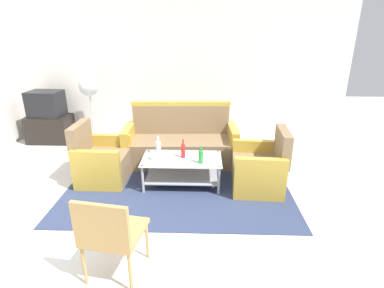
# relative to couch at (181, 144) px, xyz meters

# --- Properties ---
(ground_plane) EXTENTS (14.00, 14.00, 0.00)m
(ground_plane) POSITION_rel_couch_xyz_m (-0.10, -1.64, -0.32)
(ground_plane) COLOR white
(wall_back) EXTENTS (6.52, 0.12, 2.80)m
(wall_back) POSITION_rel_couch_xyz_m (-0.10, 1.42, 1.08)
(wall_back) COLOR silver
(wall_back) RESTS_ON ground
(rug) EXTENTS (3.08, 2.29, 0.01)m
(rug) POSITION_rel_couch_xyz_m (0.02, -0.75, -0.31)
(rug) COLOR #2D3856
(rug) RESTS_ON ground
(couch) EXTENTS (1.83, 0.80, 0.96)m
(couch) POSITION_rel_couch_xyz_m (0.00, 0.00, 0.00)
(couch) COLOR #7F6647
(couch) RESTS_ON rug
(armchair_left) EXTENTS (0.71, 0.77, 0.85)m
(armchair_left) POSITION_rel_couch_xyz_m (-1.11, -0.67, -0.03)
(armchair_left) COLOR #7F6647
(armchair_left) RESTS_ON rug
(armchair_right) EXTENTS (0.74, 0.80, 0.85)m
(armchair_right) POSITION_rel_couch_xyz_m (1.15, -0.84, -0.03)
(armchair_right) COLOR #7F6647
(armchair_right) RESTS_ON rug
(coffee_table) EXTENTS (1.10, 0.60, 0.40)m
(coffee_table) POSITION_rel_couch_xyz_m (0.07, -0.79, -0.04)
(coffee_table) COLOR silver
(coffee_table) RESTS_ON rug
(bottle_green) EXTENTS (0.06, 0.06, 0.25)m
(bottle_green) POSITION_rel_couch_xyz_m (0.33, -0.93, 0.19)
(bottle_green) COLOR #2D8C38
(bottle_green) RESTS_ON coffee_table
(bottle_red) EXTENTS (0.06, 0.06, 0.27)m
(bottle_red) POSITION_rel_couch_xyz_m (0.09, -0.75, 0.20)
(bottle_red) COLOR red
(bottle_red) RESTS_ON coffee_table
(bottle_clear) EXTENTS (0.08, 0.08, 0.27)m
(bottle_clear) POSITION_rel_couch_xyz_m (-0.28, -0.65, 0.20)
(bottle_clear) COLOR silver
(bottle_clear) RESTS_ON coffee_table
(cup) EXTENTS (0.08, 0.08, 0.10)m
(cup) POSITION_rel_couch_xyz_m (-0.32, -0.84, 0.14)
(cup) COLOR silver
(cup) RESTS_ON coffee_table
(tv_stand) EXTENTS (0.80, 0.50, 0.52)m
(tv_stand) POSITION_rel_couch_xyz_m (-2.63, 0.91, -0.06)
(tv_stand) COLOR black
(tv_stand) RESTS_ON ground
(television) EXTENTS (0.63, 0.49, 0.48)m
(television) POSITION_rel_couch_xyz_m (-2.63, 0.91, 0.44)
(television) COLOR black
(television) RESTS_ON tv_stand
(pedestal_fan) EXTENTS (0.36, 0.36, 1.27)m
(pedestal_fan) POSITION_rel_couch_xyz_m (-1.78, 0.96, 0.70)
(pedestal_fan) COLOR #2D2D33
(pedestal_fan) RESTS_ON ground
(wicker_chair) EXTENTS (0.55, 0.55, 0.84)m
(wicker_chair) POSITION_rel_couch_xyz_m (-0.43, -2.54, 0.18)
(wicker_chair) COLOR #AD844C
(wicker_chair) RESTS_ON ground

